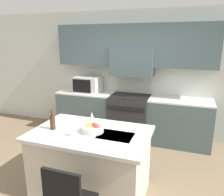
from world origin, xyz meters
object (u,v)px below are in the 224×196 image
Objects in this scene: range_stove at (129,117)px; fruit_bowl at (93,128)px; wine_bottle at (53,122)px; wine_glass_near at (73,127)px; wine_glass_far at (92,116)px; microwave at (88,84)px.

fruit_bowl reaches higher than range_stove.
wine_glass_near is at bearing -15.71° from wine_bottle.
range_stove is 3.37× the size of wine_bottle.
range_stove is 2.21m from wine_glass_near.
wine_glass_near is at bearing -97.33° from wine_glass_far.
fruit_bowl is at bearing -89.76° from range_stove.
range_stove is 2.17m from wine_bottle.
fruit_bowl is at bearing 10.67° from wine_bottle.
wine_glass_near is (-0.16, -2.13, 0.58)m from range_stove.
wine_glass_near is 0.43m from wine_glass_far.
wine_glass_far is at bearing 36.77° from wine_bottle.
range_stove is at bearing 90.24° from fruit_bowl.
wine_glass_near and wine_glass_far have the same top height.
wine_bottle is 0.55m from fruit_bowl.
wine_glass_far is (0.05, 0.43, 0.00)m from wine_glass_near.
microwave is at bearing 117.11° from wine_glass_far.
wine_bottle is 1.48× the size of wine_glass_near.
wine_glass_far is 0.66× the size of fruit_bowl.
wine_bottle is at bearing -104.75° from range_stove.
fruit_bowl is (0.11, -0.22, -0.08)m from wine_glass_far.
microwave reaches higher than wine_glass_near.
wine_bottle reaches higher than wine_glass_near.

